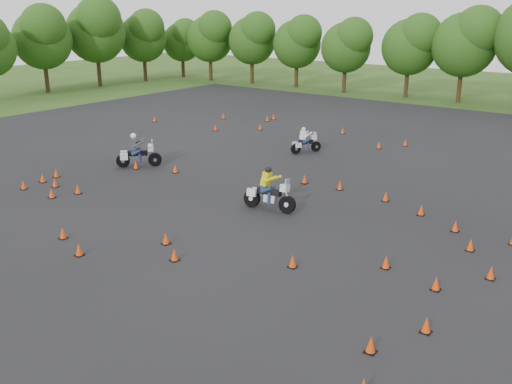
# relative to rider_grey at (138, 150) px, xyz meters

# --- Properties ---
(ground) EXTENTS (140.00, 140.00, 0.00)m
(ground) POSITION_rel_rider_grey_xyz_m (10.38, -6.69, -0.99)
(ground) COLOR #2D5119
(ground) RESTS_ON ground
(asphalt_pad) EXTENTS (62.00, 62.00, 0.00)m
(asphalt_pad) POSITION_rel_rider_grey_xyz_m (10.38, -0.69, -0.99)
(asphalt_pad) COLOR black
(asphalt_pad) RESTS_ON ground
(treeline) EXTENTS (87.23, 32.29, 10.98)m
(treeline) POSITION_rel_rider_grey_xyz_m (10.81, 27.92, 3.61)
(treeline) COLOR #284E16
(treeline) RESTS_ON ground
(traffic_cones) EXTENTS (36.17, 32.84, 0.45)m
(traffic_cones) POSITION_rel_rider_grey_xyz_m (9.69, -0.72, -0.76)
(traffic_cones) COLOR #EA3F09
(traffic_cones) RESTS_ON asphalt_pad
(rider_grey) EXTENTS (2.33, 2.39, 1.97)m
(rider_grey) POSITION_rel_rider_grey_xyz_m (0.00, 0.00, 0.00)
(rider_grey) COLOR #3D3F45
(rider_grey) RESTS_ON ground
(rider_yellow) EXTENTS (2.63, 1.14, 1.96)m
(rider_yellow) POSITION_rel_rider_grey_xyz_m (10.21, -1.53, -0.01)
(rider_yellow) COLOR #D0C912
(rider_yellow) RESTS_ON ground
(rider_white) EXTENTS (1.53, 2.16, 1.62)m
(rider_white) POSITION_rel_rider_grey_xyz_m (5.88, 8.49, -0.18)
(rider_white) COLOR white
(rider_white) RESTS_ON ground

